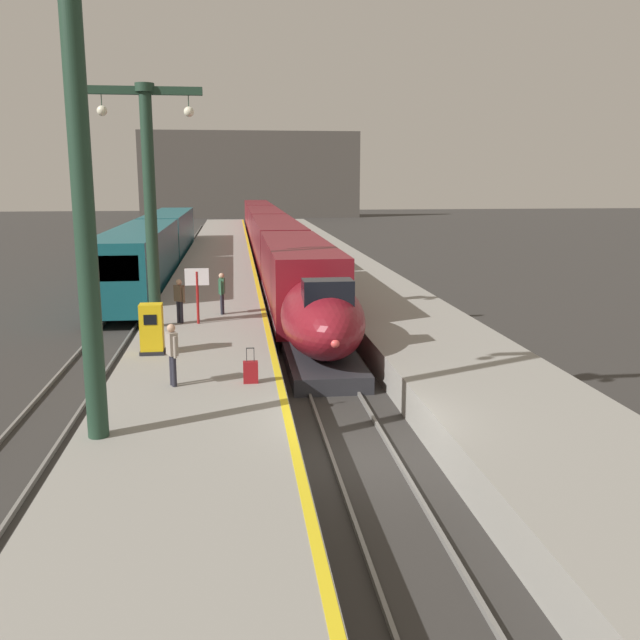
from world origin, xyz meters
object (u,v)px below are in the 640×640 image
station_column_mid (149,183)px  ticket_machine_yellow (152,331)px  highspeed_train_main (270,235)px  passenger_near_edge (172,350)px  rolling_suitcase (251,372)px  passenger_far_waiting (222,290)px  station_column_near (80,151)px  passenger_mid_platform (179,298)px  departure_info_board (197,285)px  regional_train_adjacent (157,244)px

station_column_mid → ticket_machine_yellow: (0.35, -4.25, -4.53)m
highspeed_train_main → passenger_near_edge: bearing=-96.8°
highspeed_train_main → rolling_suitcase: bearing=-93.8°
station_column_mid → passenger_far_waiting: size_ratio=5.16×
passenger_near_edge → station_column_near: bearing=-109.8°
ticket_machine_yellow → passenger_mid_platform: bearing=83.8°
highspeed_train_main → ticket_machine_yellow: (-5.55, -34.77, -0.18)m
station_column_mid → passenger_mid_platform: size_ratio=5.16×
rolling_suitcase → ticket_machine_yellow: 4.70m
departure_info_board → ticket_machine_yellow: bearing=-105.0°
passenger_far_waiting → rolling_suitcase: 9.99m
passenger_near_edge → station_column_mid: bearing=99.3°
regional_train_adjacent → station_column_mid: (2.20, -22.12, 4.20)m
highspeed_train_main → station_column_mid: size_ratio=8.62×
station_column_near → station_column_mid: bearing=90.0°
station_column_mid → departure_info_board: bearing=10.1°
station_column_mid → passenger_near_edge: (1.29, -7.86, -4.28)m
highspeed_train_main → passenger_near_edge: (-4.61, -38.38, 0.07)m
passenger_near_edge → departure_info_board: bearing=88.1°
passenger_mid_platform → passenger_far_waiting: size_ratio=1.00×
passenger_far_waiting → departure_info_board: size_ratio=0.80×
rolling_suitcase → departure_info_board: 8.41m
passenger_near_edge → rolling_suitcase: bearing=0.5°
passenger_near_edge → ticket_machine_yellow: bearing=104.6°
departure_info_board → station_column_mid: bearing=-169.9°
ticket_machine_yellow → departure_info_board: 4.75m
regional_train_adjacent → station_column_mid: 22.62m
rolling_suitcase → ticket_machine_yellow: ticket_machine_yellow is taller
station_column_mid → passenger_far_waiting: 5.35m
passenger_near_edge → passenger_mid_platform: (-0.43, 8.34, 0.00)m
station_column_mid → passenger_far_waiting: bearing=40.4°
ticket_machine_yellow → station_column_mid: bearing=94.7°
passenger_mid_platform → regional_train_adjacent: bearing=98.1°
passenger_mid_platform → station_column_near: bearing=-94.1°
station_column_near → passenger_near_edge: size_ratio=5.93×
passenger_mid_platform → passenger_far_waiting: bearing=45.5°
passenger_mid_platform → departure_info_board: (0.69, -0.20, 0.52)m
station_column_near → rolling_suitcase: station_column_near is taller
passenger_mid_platform → ticket_machine_yellow: size_ratio=1.06×
station_column_near → station_column_mid: (0.00, 11.45, -0.70)m
highspeed_train_main → ticket_machine_yellow: size_ratio=46.92×
passenger_mid_platform → passenger_far_waiting: 2.25m
passenger_far_waiting → rolling_suitcase: (0.91, -9.93, -0.69)m
station_column_mid → passenger_far_waiting: (2.44, 2.08, -4.28)m
passenger_mid_platform → passenger_near_edge: bearing=-87.1°
passenger_far_waiting → passenger_near_edge: bearing=-96.6°
station_column_near → passenger_mid_platform: station_column_near is taller
passenger_far_waiting → departure_info_board: 2.07m
passenger_mid_platform → passenger_far_waiting: (1.58, 1.61, 0.00)m
station_column_near → station_column_mid: station_column_near is taller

